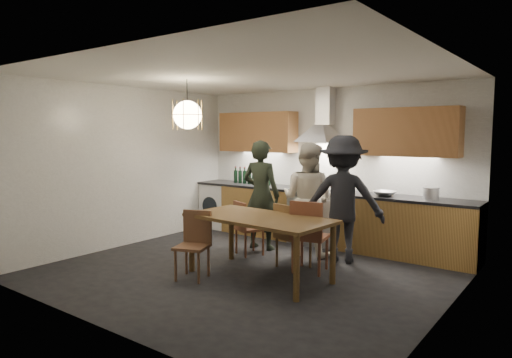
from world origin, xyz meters
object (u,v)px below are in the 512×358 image
Objects in this scene: stock_pot at (431,193)px; person_left at (261,195)px; chair_back_left at (245,224)px; person_mid at (308,199)px; chair_front at (195,240)px; person_right at (343,199)px; wine_bottles at (252,176)px; mixing_bowl at (385,194)px; dining_table at (259,224)px.

person_left is at bearing -158.62° from stock_pot.
chair_back_left is 1.02m from person_mid.
person_left is (-0.17, 1.68, 0.38)m from chair_front.
person_right is at bearing -132.35° from chair_back_left.
chair_back_left is at bearing -56.32° from wine_bottles.
chair_back_left is 1.74m from wine_bottles.
mixing_bowl is at bearing 38.07° from chair_front.
person_mid is 1.16m from mixing_bowl.
person_mid is at bearing -153.75° from stock_pot.
dining_table is at bearing -113.82° from mixing_bowl.
stock_pot is at bearing -164.52° from person_left.
wine_bottles reaches higher than mixing_bowl.
person_left is 5.28× the size of mixing_bowl.
chair_front is 2.96m from mixing_bowl.
chair_back_left is 0.61m from person_left.
person_left is 0.96× the size of person_right.
dining_table is 1.06× the size of person_right.
person_mid is 1.77m from stock_pot.
chair_front is at bearing 33.26° from person_right.
person_mid is at bearing 96.59° from dining_table.
person_mid is 0.94× the size of person_right.
chair_front is at bearing -130.06° from stock_pot.
person_left reaches higher than chair_front.
mixing_bowl is at bearing -118.87° from chair_back_left.
mixing_bowl is (0.88, 2.00, 0.24)m from dining_table.
dining_table is at bearing 119.02° from person_left.
stock_pot reaches higher than dining_table.
mixing_bowl is 1.46× the size of stock_pot.
chair_back_left is at bearing 34.68° from person_mid.
person_mid is at bearing -116.41° from chair_back_left.
stock_pot reaches higher than mixing_bowl.
person_left is 1.02× the size of person_mid.
mixing_bowl is at bearing -169.19° from stock_pot.
person_right is at bearing -19.44° from wine_bottles.
person_mid reaches higher than chair_back_left.
stock_pot is (1.52, 2.12, 0.28)m from dining_table.
chair_front reaches higher than chair_back_left.
person_mid reaches higher than dining_table.
chair_front is at bearing -140.48° from dining_table.
chair_back_left is 1.51m from person_right.
dining_table is 8.58× the size of stock_pot.
dining_table is 5.88× the size of mixing_bowl.
person_mid is at bearing -24.92° from wine_bottles.
person_right is (0.53, 1.31, 0.21)m from dining_table.
person_left is 7.70× the size of stock_pot.
person_mid reaches higher than wine_bottles.
stock_pot is at bearing 58.04° from dining_table.
dining_table is 2.20m from mixing_bowl.
chair_back_left is 1.23m from chair_front.
stock_pot is at bearing 0.38° from wine_bottles.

